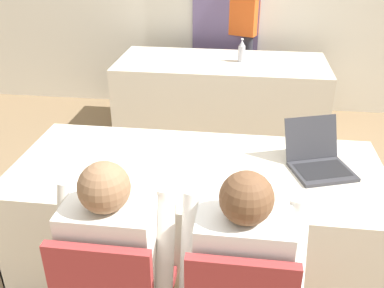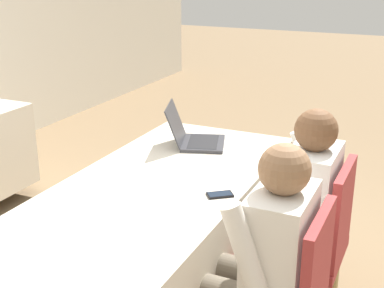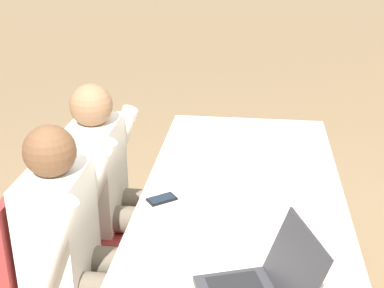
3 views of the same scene
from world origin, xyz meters
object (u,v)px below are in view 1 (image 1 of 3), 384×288
at_px(cell_phone, 197,202).
at_px(water_bottle, 242,51).
at_px(person_red_shirt, 242,28).
at_px(person_checkered_shirt, 119,257).
at_px(laptop, 319,161).
at_px(person_white_shirt, 241,268).

distance_m(cell_phone, water_bottle, 2.39).
xyz_separation_m(water_bottle, person_red_shirt, (-0.02, 0.73, 0.06)).
distance_m(water_bottle, person_checkered_shirt, 2.73).
xyz_separation_m(laptop, person_checkered_shirt, (-0.91, -0.71, -0.14)).
relative_size(water_bottle, person_red_shirt, 0.14).
bearing_deg(person_white_shirt, cell_phone, -53.34).
relative_size(cell_phone, person_white_shirt, 0.12).
bearing_deg(water_bottle, person_red_shirt, 91.56).
xyz_separation_m(person_checkered_shirt, person_white_shirt, (0.53, 0.00, 0.00)).
distance_m(laptop, water_bottle, 2.03).
relative_size(laptop, person_checkered_shirt, 0.36).
bearing_deg(water_bottle, person_checkered_shirt, -99.32).
height_order(cell_phone, person_red_shirt, person_red_shirt).
height_order(person_checkered_shirt, person_white_shirt, same).
bearing_deg(person_red_shirt, cell_phone, -70.61).
height_order(water_bottle, person_red_shirt, person_red_shirt).
xyz_separation_m(cell_phone, person_checkered_shirt, (-0.30, -0.30, -0.10)).
bearing_deg(laptop, person_red_shirt, 81.04).
relative_size(cell_phone, person_checkered_shirt, 0.12).
relative_size(water_bottle, person_checkered_shirt, 0.19).
distance_m(cell_phone, person_white_shirt, 0.39).
distance_m(cell_phone, person_red_shirt, 3.12).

